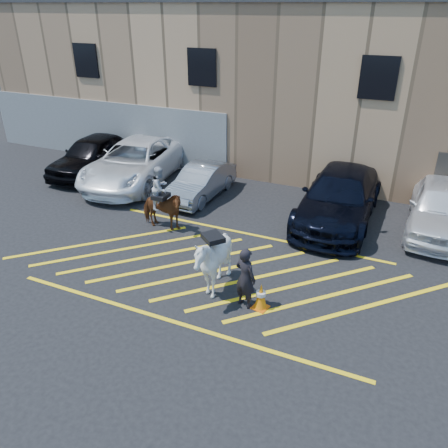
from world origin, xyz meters
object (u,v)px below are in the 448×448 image
at_px(car_white_suv, 442,207).
at_px(saddled_white, 213,262).
at_px(car_white_pickup, 135,162).
at_px(car_blue_suv, 340,196).
at_px(traffic_cone, 261,296).
at_px(handler, 245,278).
at_px(car_black_suv, 93,155).
at_px(mounted_bay, 161,205).
at_px(car_silver_sedan, 201,182).

xyz_separation_m(car_white_suv, saddled_white, (-5.48, -6.35, 0.07)).
distance_m(car_white_pickup, car_white_suv, 12.05).
bearing_deg(car_blue_suv, traffic_cone, -97.12).
height_order(handler, saddled_white, saddled_white).
bearing_deg(car_blue_suv, car_black_suv, 178.42).
bearing_deg(mounted_bay, car_white_pickup, 134.53).
distance_m(handler, mounted_bay, 5.04).
distance_m(car_black_suv, handler, 11.82).
height_order(car_white_pickup, saddled_white, saddled_white).
xyz_separation_m(car_silver_sedan, mounted_bay, (0.03, -3.02, 0.27)).
distance_m(car_black_suv, car_white_suv, 14.42).
relative_size(car_black_suv, car_white_pickup, 0.80).
relative_size(car_white_suv, mounted_bay, 2.26).
bearing_deg(car_black_suv, handler, -35.92).
bearing_deg(car_white_suv, mounted_bay, -155.44).
xyz_separation_m(car_white_pickup, saddled_white, (6.57, -6.07, 0.06)).
relative_size(car_white_suv, handler, 3.03).
height_order(mounted_bay, traffic_cone, mounted_bay).
distance_m(handler, saddled_white, 1.02).
relative_size(handler, traffic_cone, 2.29).
bearing_deg(traffic_cone, car_white_suv, 58.06).
distance_m(car_white_suv, saddled_white, 8.39).
xyz_separation_m(car_blue_suv, handler, (-1.19, -6.07, -0.03)).
height_order(handler, mounted_bay, mounted_bay).
height_order(car_silver_sedan, car_white_suv, car_white_suv).
xyz_separation_m(car_white_pickup, handler, (7.56, -6.30, -0.04)).
height_order(mounted_bay, saddled_white, mounted_bay).
bearing_deg(mounted_bay, saddled_white, -39.50).
height_order(car_white_suv, saddled_white, saddled_white).
xyz_separation_m(car_black_suv, car_silver_sedan, (5.73, -0.55, -0.21)).
xyz_separation_m(handler, saddled_white, (-0.99, 0.23, 0.09)).
bearing_deg(car_white_pickup, mounted_bay, -53.05).
height_order(car_silver_sedan, car_blue_suv, car_blue_suv).
relative_size(mounted_bay, saddled_white, 1.00).
distance_m(car_black_suv, mounted_bay, 6.78).
xyz_separation_m(car_white_suv, traffic_cone, (-4.08, -6.54, -0.50)).
xyz_separation_m(car_blue_suv, traffic_cone, (-0.77, -6.03, -0.50)).
distance_m(car_white_pickup, traffic_cone, 10.15).
xyz_separation_m(handler, mounted_bay, (-4.16, 2.84, 0.07)).
relative_size(car_white_pickup, saddled_white, 2.80).
distance_m(car_blue_suv, handler, 6.19).
bearing_deg(saddled_white, car_black_suv, 145.31).
height_order(car_silver_sedan, handler, handler).
height_order(car_white_pickup, car_silver_sedan, car_white_pickup).
bearing_deg(mounted_bay, car_blue_suv, 31.15).
height_order(car_black_suv, car_silver_sedan, car_black_suv).
bearing_deg(saddled_white, car_silver_sedan, 119.61).
relative_size(car_white_suv, saddled_white, 2.26).
bearing_deg(saddled_white, car_blue_suv, 69.54).
xyz_separation_m(car_silver_sedan, saddled_white, (3.20, -5.63, 0.29)).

